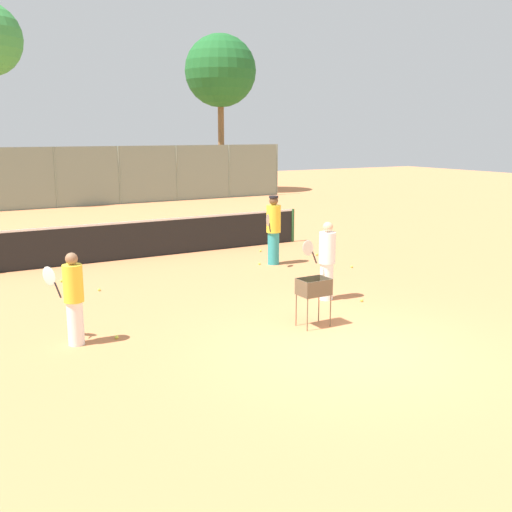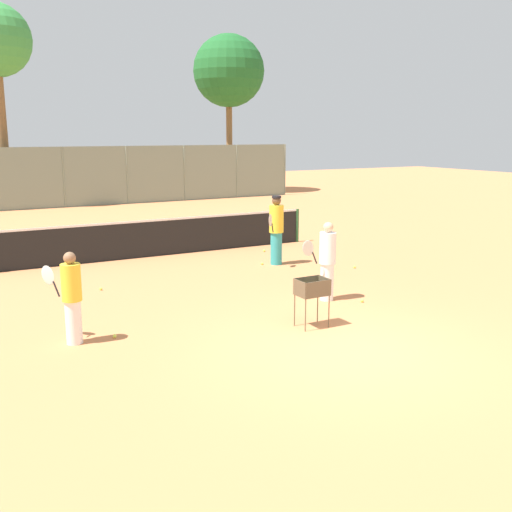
% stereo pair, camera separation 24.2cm
% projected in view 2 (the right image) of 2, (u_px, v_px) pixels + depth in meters
% --- Properties ---
extents(ground_plane, '(80.00, 80.00, 0.00)m').
position_uv_depth(ground_plane, '(346.00, 350.00, 9.75)').
color(ground_plane, '#D37F4C').
extents(tennis_net, '(9.46, 0.10, 1.07)m').
position_uv_depth(tennis_net, '(160.00, 237.00, 17.14)').
color(tennis_net, '#26592D').
rests_on(tennis_net, ground_plane).
extents(back_fence, '(24.50, 0.08, 2.84)m').
position_uv_depth(back_fence, '(64.00, 177.00, 28.11)').
color(back_fence, gray).
rests_on(back_fence, ground_plane).
extents(tree_2, '(4.09, 4.09, 9.00)m').
position_uv_depth(tree_2, '(229.00, 72.00, 34.30)').
color(tree_2, brown).
rests_on(tree_2, ground_plane).
extents(player_white_outfit, '(0.90, 0.35, 1.67)m').
position_uv_depth(player_white_outfit, '(327.00, 260.00, 12.52)').
color(player_white_outfit, white).
rests_on(player_white_outfit, ground_plane).
extents(player_red_cap, '(0.58, 0.76, 1.57)m').
position_uv_depth(player_red_cap, '(72.00, 297.00, 9.93)').
color(player_red_cap, white).
rests_on(player_red_cap, ground_plane).
extents(player_yellow_shirt, '(0.75, 0.72, 1.85)m').
position_uv_depth(player_yellow_shirt, '(276.00, 229.00, 15.92)').
color(player_yellow_shirt, teal).
rests_on(player_yellow_shirt, ground_plane).
extents(ball_cart, '(0.56, 0.41, 0.90)m').
position_uv_depth(ball_cart, '(312.00, 291.00, 10.83)').
color(ball_cart, brown).
rests_on(ball_cart, ground_plane).
extents(tennis_ball_0, '(0.07, 0.07, 0.07)m').
position_uv_depth(tennis_ball_0, '(320.00, 255.00, 17.25)').
color(tennis_ball_0, '#D1E54C').
rests_on(tennis_ball_0, ground_plane).
extents(tennis_ball_1, '(0.07, 0.07, 0.07)m').
position_uv_depth(tennis_ball_1, '(101.00, 289.00, 13.47)').
color(tennis_ball_1, '#D1E54C').
rests_on(tennis_ball_1, ground_plane).
extents(tennis_ball_2, '(0.07, 0.07, 0.07)m').
position_uv_depth(tennis_ball_2, '(362.00, 301.00, 12.51)').
color(tennis_ball_2, '#D1E54C').
rests_on(tennis_ball_2, ground_plane).
extents(tennis_ball_3, '(0.07, 0.07, 0.07)m').
position_uv_depth(tennis_ball_3, '(355.00, 267.00, 15.65)').
color(tennis_ball_3, '#D1E54C').
rests_on(tennis_ball_3, ground_plane).
extents(tennis_ball_4, '(0.07, 0.07, 0.07)m').
position_uv_depth(tennis_ball_4, '(115.00, 336.00, 10.34)').
color(tennis_ball_4, '#D1E54C').
rests_on(tennis_ball_4, ground_plane).
extents(tennis_ball_5, '(0.07, 0.07, 0.07)m').
position_uv_depth(tennis_ball_5, '(262.00, 264.00, 16.06)').
color(tennis_ball_5, '#D1E54C').
rests_on(tennis_ball_5, ground_plane).
extents(tennis_ball_6, '(0.07, 0.07, 0.07)m').
position_uv_depth(tennis_ball_6, '(64.00, 280.00, 14.28)').
color(tennis_ball_6, '#D1E54C').
rests_on(tennis_ball_6, ground_plane).
extents(tennis_ball_7, '(0.07, 0.07, 0.07)m').
position_uv_depth(tennis_ball_7, '(264.00, 251.00, 17.81)').
color(tennis_ball_7, '#D1E54C').
rests_on(tennis_ball_7, ground_plane).
extents(tennis_ball_8, '(0.07, 0.07, 0.07)m').
position_uv_depth(tennis_ball_8, '(320.00, 289.00, 13.44)').
color(tennis_ball_8, '#D1E54C').
rests_on(tennis_ball_8, ground_plane).
extents(parked_car, '(4.20, 1.70, 1.60)m').
position_uv_depth(parked_car, '(58.00, 187.00, 31.78)').
color(parked_car, '#B2B7BC').
rests_on(parked_car, ground_plane).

